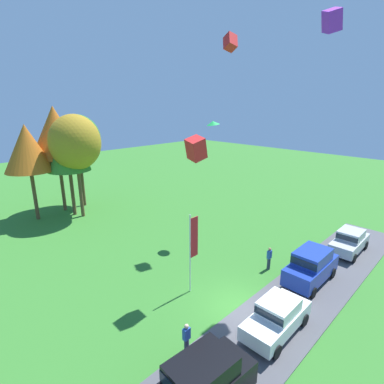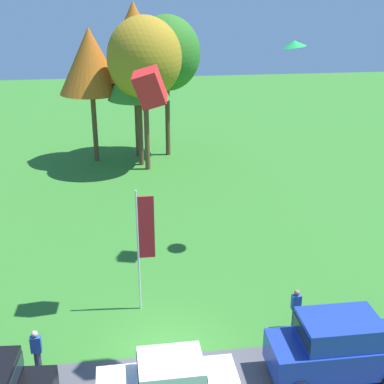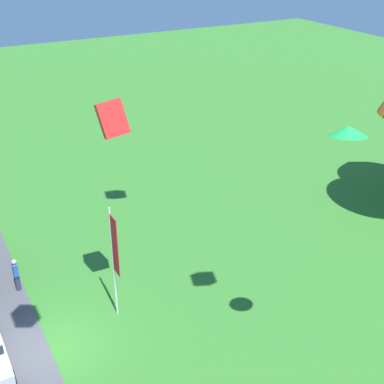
{
  "view_description": "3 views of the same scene",
  "coord_description": "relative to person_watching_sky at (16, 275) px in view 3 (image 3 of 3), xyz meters",
  "views": [
    {
      "loc": [
        -12.59,
        -8.78,
        11.63
      ],
      "look_at": [
        1.68,
        5.39,
        5.62
      ],
      "focal_mm": 28.0,
      "sensor_mm": 36.0,
      "label": 1
    },
    {
      "loc": [
        -1.29,
        -15.91,
        12.65
      ],
      "look_at": [
        1.58,
        5.36,
        4.14
      ],
      "focal_mm": 50.0,
      "sensor_mm": 36.0,
      "label": 2
    },
    {
      "loc": [
        16.85,
        -2.86,
        15.31
      ],
      "look_at": [
        0.41,
        6.02,
        5.79
      ],
      "focal_mm": 50.0,
      "sensor_mm": 36.0,
      "label": 3
    }
  ],
  "objects": [
    {
      "name": "kite_box_mid_center",
      "position": [
        4.32,
        3.6,
        8.22
      ],
      "size": [
        1.36,
        1.2,
        1.58
      ],
      "primitive_type": "cube",
      "rotation": [
        -0.2,
        0.3,
        2.93
      ],
      "color": "red"
    },
    {
      "name": "ground_plane",
      "position": [
        4.55,
        0.42,
        -0.88
      ],
      "size": [
        120.0,
        120.0,
        0.0
      ],
      "primitive_type": "plane",
      "color": "#337528"
    },
    {
      "name": "flag_banner",
      "position": [
        3.89,
        3.44,
        2.45
      ],
      "size": [
        0.71,
        0.08,
        5.25
      ],
      "color": "silver",
      "rests_on": "ground"
    },
    {
      "name": "person_watching_sky",
      "position": [
        0.0,
        0.0,
        0.0
      ],
      "size": [
        0.36,
        0.24,
        1.71
      ],
      "color": "#2D334C",
      "rests_on": "ground"
    },
    {
      "name": "kite_delta_trailing_tail",
      "position": [
        11.04,
        8.16,
        9.16
      ],
      "size": [
        1.44,
        1.43,
        0.45
      ],
      "primitive_type": "cone",
      "rotation": [
        0.15,
        0.0,
        4.31
      ],
      "color": "green"
    }
  ]
}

